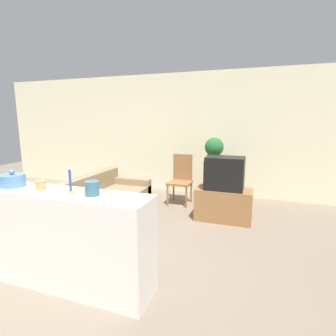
% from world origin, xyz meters
% --- Properties ---
extents(ground_plane, '(14.00, 14.00, 0.00)m').
position_xyz_m(ground_plane, '(0.00, 0.00, 0.00)').
color(ground_plane, '#756656').
extents(wall_back, '(9.00, 0.06, 2.70)m').
position_xyz_m(wall_back, '(0.00, 3.43, 1.35)').
color(wall_back, beige).
rests_on(wall_back, ground_plane).
extents(couch, '(0.94, 1.81, 0.72)m').
position_xyz_m(couch, '(-0.38, 1.35, 0.25)').
color(couch, '#847051').
rests_on(couch, ground_plane).
extents(tv_stand, '(0.92, 0.47, 0.54)m').
position_xyz_m(tv_stand, '(1.58, 1.93, 0.27)').
color(tv_stand, olive).
rests_on(tv_stand, ground_plane).
extents(television, '(0.63, 0.43, 0.54)m').
position_xyz_m(television, '(1.58, 1.93, 0.81)').
color(television, black).
rests_on(television, tv_stand).
extents(wooden_chair, '(0.44, 0.44, 0.99)m').
position_xyz_m(wooden_chair, '(0.64, 2.59, 0.53)').
color(wooden_chair, olive).
rests_on(wooden_chair, ground_plane).
extents(plant_stand, '(0.13, 0.13, 0.80)m').
position_xyz_m(plant_stand, '(1.24, 2.86, 0.40)').
color(plant_stand, olive).
rests_on(plant_stand, ground_plane).
extents(potted_plant, '(0.38, 0.38, 0.53)m').
position_xyz_m(potted_plant, '(1.24, 2.86, 1.09)').
color(potted_plant, '#4C4C51').
rests_on(potted_plant, plant_stand).
extents(foreground_counter, '(2.44, 0.44, 0.98)m').
position_xyz_m(foreground_counter, '(0.00, -0.38, 0.49)').
color(foreground_counter, white).
rests_on(foreground_counter, ground_plane).
extents(decorative_bowl, '(0.25, 0.25, 0.18)m').
position_xyz_m(decorative_bowl, '(-0.33, -0.38, 1.05)').
color(decorative_bowl, '#4C7AAD').
rests_on(decorative_bowl, foreground_counter).
extents(candle_jar, '(0.10, 0.10, 0.09)m').
position_xyz_m(candle_jar, '(0.05, -0.38, 1.03)').
color(candle_jar, '#C6844C').
rests_on(candle_jar, foreground_counter).
extents(candlestick, '(0.07, 0.07, 0.23)m').
position_xyz_m(candlestick, '(0.42, -0.38, 1.05)').
color(candlestick, '#B7933D').
rests_on(candlestick, foreground_counter).
extents(coffee_tin, '(0.14, 0.14, 0.13)m').
position_xyz_m(coffee_tin, '(0.66, -0.38, 1.05)').
color(coffee_tin, '#335B75').
rests_on(coffee_tin, foreground_counter).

